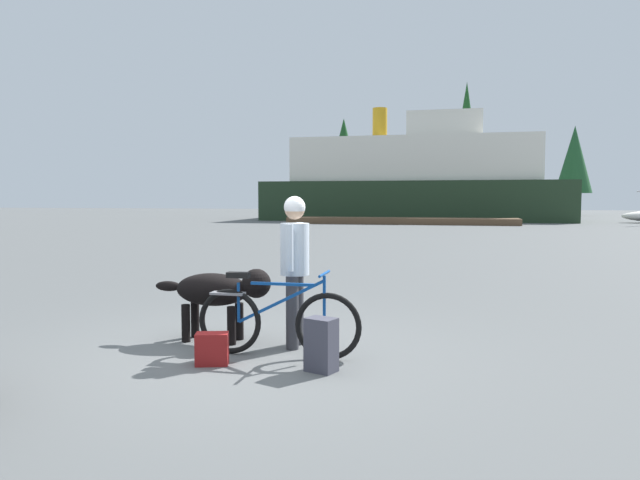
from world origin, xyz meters
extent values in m
plane|color=#595B5B|center=(0.00, 0.00, 0.00)|extent=(160.00, 160.00, 0.00)
torus|color=black|center=(0.91, 0.06, 0.35)|extent=(0.70, 0.06, 0.70)
torus|color=black|center=(-0.16, 0.06, 0.35)|extent=(0.70, 0.06, 0.70)
cube|color=navy|center=(0.43, 0.06, 0.77)|extent=(0.69, 0.03, 0.03)
cube|color=navy|center=(0.41, 0.06, 0.58)|extent=(0.93, 0.03, 0.49)
cylinder|color=navy|center=(-0.06, 0.06, 0.56)|extent=(0.03, 0.03, 0.42)
cylinder|color=navy|center=(0.87, 0.06, 0.61)|extent=(0.03, 0.03, 0.52)
cube|color=black|center=(-0.06, 0.06, 0.85)|extent=(0.24, 0.10, 0.06)
cylinder|color=navy|center=(0.87, 0.06, 0.89)|extent=(0.03, 0.44, 0.03)
cube|color=slate|center=(-0.18, 0.06, 0.65)|extent=(0.36, 0.14, 0.02)
cylinder|color=#333338|center=(0.44, 0.62, 0.40)|extent=(0.14, 0.14, 0.81)
cylinder|color=#333338|center=(0.44, 0.40, 0.40)|extent=(0.14, 0.14, 0.81)
cylinder|color=silver|center=(0.44, 0.51, 1.09)|extent=(0.32, 0.32, 0.57)
cylinder|color=silver|center=(0.44, 0.73, 1.13)|extent=(0.09, 0.09, 0.51)
cylinder|color=silver|center=(0.44, 0.29, 1.13)|extent=(0.09, 0.09, 0.51)
sphere|color=tan|center=(0.44, 0.51, 1.53)|extent=(0.22, 0.22, 0.22)
sphere|color=white|center=(0.44, 0.51, 1.56)|extent=(0.24, 0.24, 0.24)
ellipsoid|color=black|center=(-0.57, 0.55, 0.60)|extent=(0.88, 0.44, 0.38)
sphere|color=black|center=(-0.03, 0.55, 0.69)|extent=(0.33, 0.33, 0.33)
ellipsoid|color=black|center=(-1.12, 0.55, 0.62)|extent=(0.32, 0.12, 0.12)
cylinder|color=black|center=(-0.29, 0.67, 0.22)|extent=(0.10, 0.10, 0.43)
cylinder|color=black|center=(-0.29, 0.43, 0.22)|extent=(0.10, 0.10, 0.43)
cylinder|color=black|center=(-0.85, 0.67, 0.22)|extent=(0.10, 0.10, 0.43)
cylinder|color=black|center=(-0.85, 0.43, 0.22)|extent=(0.10, 0.10, 0.43)
cube|color=#3F3F4C|center=(0.94, -0.34, 0.26)|extent=(0.33, 0.29, 0.52)
cube|color=maroon|center=(-0.17, -0.37, 0.16)|extent=(0.36, 0.26, 0.32)
cube|color=brown|center=(-1.30, 31.79, 0.20)|extent=(14.53, 2.36, 0.40)
cube|color=#1E331E|center=(-0.98, 39.08, 1.43)|extent=(22.01, 8.16, 2.86)
cube|color=silver|center=(-0.98, 39.08, 4.46)|extent=(17.61, 6.85, 3.20)
cube|color=silver|center=(1.22, 39.08, 6.96)|extent=(5.28, 4.89, 1.80)
cylinder|color=#BF8C19|center=(-3.62, 39.08, 7.26)|extent=(1.10, 1.10, 2.40)
cylinder|color=#4C331E|center=(-9.42, 54.77, 1.43)|extent=(0.32, 0.32, 2.85)
cone|color=#19471E|center=(-9.42, 54.77, 6.39)|extent=(3.59, 3.59, 7.08)
cylinder|color=#4C331E|center=(2.93, 51.47, 1.43)|extent=(0.32, 0.32, 2.87)
cone|color=#19471E|center=(2.93, 51.47, 7.69)|extent=(2.97, 2.97, 9.64)
cylinder|color=#4C331E|center=(12.94, 54.01, 1.06)|extent=(0.39, 0.39, 2.13)
cone|color=#1E4C28|center=(12.94, 54.01, 5.30)|extent=(3.34, 3.34, 6.35)
camera|label=1|loc=(2.17, -5.70, 1.66)|focal=32.84mm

